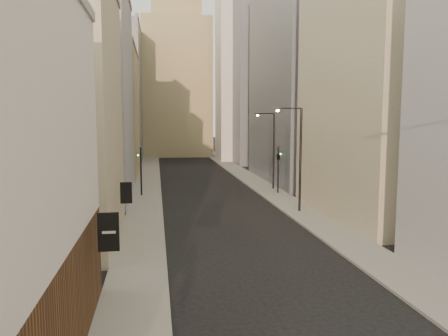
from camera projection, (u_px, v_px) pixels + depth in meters
sidewalk_left at (149, 178)px, 57.25m from camera, size 3.00×140.00×0.15m
sidewalk_right at (246, 176)px, 59.25m from camera, size 3.00×140.00×0.15m
left_bldg_beige at (49, 116)px, 27.04m from camera, size 8.00×12.00×16.00m
left_bldg_grey at (87, 96)px, 42.52m from camera, size 8.00×16.00×20.00m
left_bldg_tan at (108, 114)px, 60.36m from camera, size 8.00×18.00×17.00m
left_bldg_wingrid at (119, 96)px, 79.60m from camera, size 8.00×20.00×24.00m
right_bldg_beige at (379, 91)px, 34.42m from camera, size 8.00×16.00×20.00m
right_bldg_wingrid at (298, 76)px, 53.71m from camera, size 8.00×20.00×26.00m
highrise at (282, 22)px, 80.68m from camera, size 21.00×23.00×51.20m
clock_tower at (176, 72)px, 92.43m from camera, size 14.00×14.00×44.90m
white_tower at (239, 60)px, 80.26m from camera, size 8.00×8.00×41.50m
streetlamp_mid at (298, 153)px, 36.03m from camera, size 2.24×0.79×8.75m
streetlamp_far at (272, 146)px, 47.76m from camera, size 2.22×0.31×8.44m
traffic_light_left at (141, 162)px, 43.66m from camera, size 0.56×0.46×5.00m
traffic_light_right at (278, 158)px, 45.14m from camera, size 0.70×0.70×5.00m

